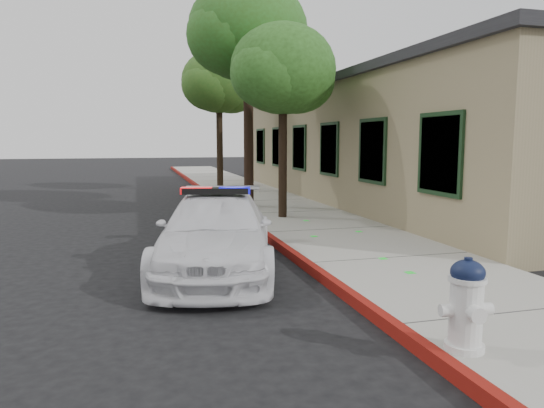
{
  "coord_description": "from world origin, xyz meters",
  "views": [
    {
      "loc": [
        -2.75,
        -7.93,
        2.22
      ],
      "look_at": [
        0.12,
        2.62,
        0.84
      ],
      "focal_mm": 33.3,
      "sensor_mm": 36.0,
      "label": 1
    }
  ],
  "objects_px": {
    "street_tree_near": "(283,73)",
    "police_car": "(216,233)",
    "fire_hydrant": "(466,304)",
    "street_tree_mid": "(248,36)",
    "clapboard_building": "(398,143)",
    "street_tree_far": "(220,84)"
  },
  "relations": [
    {
      "from": "street_tree_near",
      "to": "police_car",
      "type": "bearing_deg",
      "value": -118.72
    },
    {
      "from": "police_car",
      "to": "fire_hydrant",
      "type": "distance_m",
      "value": 4.63
    },
    {
      "from": "fire_hydrant",
      "to": "street_tree_mid",
      "type": "distance_m",
      "value": 12.36
    },
    {
      "from": "street_tree_mid",
      "to": "clapboard_building",
      "type": "bearing_deg",
      "value": 13.25
    },
    {
      "from": "street_tree_mid",
      "to": "fire_hydrant",
      "type": "bearing_deg",
      "value": -91.85
    },
    {
      "from": "clapboard_building",
      "to": "street_tree_near",
      "type": "height_order",
      "value": "street_tree_near"
    },
    {
      "from": "police_car",
      "to": "street_tree_mid",
      "type": "xyz_separation_m",
      "value": [
        2.17,
        7.14,
        4.72
      ]
    },
    {
      "from": "clapboard_building",
      "to": "street_tree_far",
      "type": "xyz_separation_m",
      "value": [
        -5.96,
        4.08,
        2.39
      ]
    },
    {
      "from": "fire_hydrant",
      "to": "street_tree_mid",
      "type": "bearing_deg",
      "value": 97.31
    },
    {
      "from": "street_tree_near",
      "to": "street_tree_far",
      "type": "height_order",
      "value": "street_tree_far"
    },
    {
      "from": "clapboard_building",
      "to": "street_tree_far",
      "type": "height_order",
      "value": "street_tree_far"
    },
    {
      "from": "police_car",
      "to": "street_tree_far",
      "type": "distance_m",
      "value": 13.38
    },
    {
      "from": "street_tree_far",
      "to": "street_tree_mid",
      "type": "bearing_deg",
      "value": -90.17
    },
    {
      "from": "street_tree_mid",
      "to": "street_tree_far",
      "type": "height_order",
      "value": "street_tree_mid"
    },
    {
      "from": "clapboard_building",
      "to": "street_tree_near",
      "type": "xyz_separation_m",
      "value": [
        -5.58,
        -3.87,
        1.86
      ]
    },
    {
      "from": "fire_hydrant",
      "to": "street_tree_near",
      "type": "distance_m",
      "value": 9.59
    },
    {
      "from": "police_car",
      "to": "street_tree_far",
      "type": "xyz_separation_m",
      "value": [
        2.19,
        12.63,
        3.85
      ]
    },
    {
      "from": "street_tree_near",
      "to": "street_tree_far",
      "type": "distance_m",
      "value": 7.97
    },
    {
      "from": "clapboard_building",
      "to": "street_tree_mid",
      "type": "distance_m",
      "value": 6.95
    },
    {
      "from": "police_car",
      "to": "clapboard_building",
      "type": "bearing_deg",
      "value": 59.02
    },
    {
      "from": "police_car",
      "to": "fire_hydrant",
      "type": "xyz_separation_m",
      "value": [
        1.81,
        -4.26,
        -0.04
      ]
    },
    {
      "from": "street_tree_near",
      "to": "street_tree_mid",
      "type": "bearing_deg",
      "value": 99.03
    }
  ]
}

